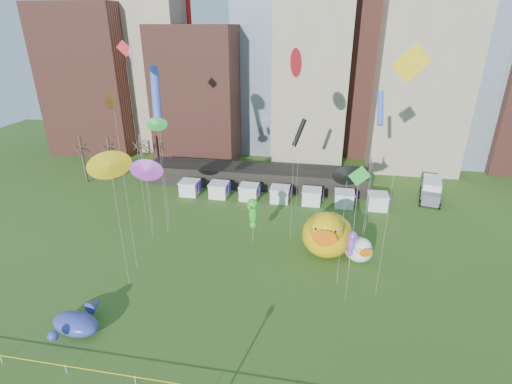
% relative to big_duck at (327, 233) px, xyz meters
% --- Properties ---
extents(skyline, '(101.00, 23.00, 68.00)m').
position_rel_big_duck_xyz_m(skyline, '(-6.17, 39.52, 18.46)').
color(skyline, brown).
rests_on(skyline, ground).
extents(pavilion, '(38.00, 6.00, 3.20)m').
position_rel_big_duck_xyz_m(pavilion, '(-12.42, 20.46, -1.38)').
color(pavilion, black).
rests_on(pavilion, ground).
extents(vendor_tents, '(33.24, 2.80, 2.40)m').
position_rel_big_duck_xyz_m(vendor_tents, '(-7.41, 14.46, -1.88)').
color(vendor_tents, white).
rests_on(vendor_tents, ground).
extents(bare_trees, '(8.44, 6.44, 8.50)m').
position_rel_big_duck_xyz_m(bare_trees, '(-38.59, 19.00, 1.03)').
color(bare_trees, '#382B21').
rests_on(bare_trees, ground).
extents(big_duck, '(6.79, 8.72, 6.50)m').
position_rel_big_duck_xyz_m(big_duck, '(0.00, 0.00, 0.00)').
color(big_duck, '#E4B20B').
rests_on(big_duck, ground).
extents(small_duck, '(4.15, 4.91, 3.50)m').
position_rel_big_duck_xyz_m(small_duck, '(3.86, -0.65, -1.38)').
color(small_duck, white).
rests_on(small_duck, ground).
extents(seahorse_green, '(1.64, 1.92, 6.16)m').
position_rel_big_duck_xyz_m(seahorse_green, '(-9.31, 1.35, 1.46)').
color(seahorse_green, silver).
rests_on(seahorse_green, ground).
extents(seahorse_purple, '(1.42, 1.58, 4.61)m').
position_rel_big_duck_xyz_m(seahorse_purple, '(2.75, -2.00, 0.29)').
color(seahorse_purple, silver).
rests_on(seahorse_purple, ground).
extents(whale_inflatable, '(5.14, 6.16, 2.11)m').
position_rel_big_duck_xyz_m(whale_inflatable, '(-22.28, -17.04, -2.02)').
color(whale_inflatable, '#433796').
rests_on(whale_inflatable, ground).
extents(box_truck, '(4.23, 7.77, 3.13)m').
position_rel_big_duck_xyz_m(box_truck, '(16.38, 19.66, -1.38)').
color(box_truck, white).
rests_on(box_truck, ground).
extents(kite_0, '(1.43, 2.99, 23.66)m').
position_rel_big_duck_xyz_m(kite_0, '(-4.63, 3.04, 19.13)').
color(kite_0, silver).
rests_on(kite_0, ground).
extents(kite_1, '(0.69, 2.69, 12.47)m').
position_rel_big_duck_xyz_m(kite_1, '(4.33, 1.68, 8.14)').
color(kite_1, silver).
rests_on(kite_1, ground).
extents(kite_2, '(1.97, 0.46, 13.53)m').
position_rel_big_duck_xyz_m(kite_2, '(1.29, -5.60, 9.55)').
color(kite_2, silver).
rests_on(kite_2, ground).
extents(kite_3, '(1.94, 0.52, 14.67)m').
position_rel_big_duck_xyz_m(kite_3, '(2.12, -8.33, 10.30)').
color(kite_3, silver).
rests_on(kite_3, ground).
extents(kite_4, '(2.77, 1.61, 24.67)m').
position_rel_big_duck_xyz_m(kite_4, '(5.24, -7.03, 19.66)').
color(kite_4, silver).
rests_on(kite_4, ground).
extents(kite_5, '(2.31, 3.76, 21.46)m').
position_rel_big_duck_xyz_m(kite_5, '(-21.70, 3.55, 15.38)').
color(kite_5, silver).
rests_on(kite_5, ground).
extents(kite_6, '(0.36, 1.65, 20.09)m').
position_rel_big_duck_xyz_m(kite_6, '(-21.56, -6.70, 16.20)').
color(kite_6, silver).
rests_on(kite_6, ground).
extents(kite_7, '(2.97, 0.60, 10.34)m').
position_rel_big_duck_xyz_m(kite_7, '(-23.20, 1.58, 5.88)').
color(kite_7, silver).
rests_on(kite_7, ground).
extents(kite_8, '(1.96, 0.37, 24.23)m').
position_rel_big_duck_xyz_m(kite_8, '(-26.16, 5.57, 19.17)').
color(kite_8, silver).
rests_on(kite_8, ground).
extents(kite_9, '(1.83, 2.78, 24.56)m').
position_rel_big_duck_xyz_m(kite_9, '(-22.64, 0.07, 20.06)').
color(kite_9, silver).
rests_on(kite_9, ground).
extents(kite_10, '(2.21, 1.98, 13.99)m').
position_rel_big_duck_xyz_m(kite_10, '(-4.64, 11.79, 9.04)').
color(kite_10, silver).
rests_on(kite_10, ground).
extents(kite_11, '(1.65, 0.71, 15.77)m').
position_rel_big_duck_xyz_m(kite_11, '(-21.06, 1.53, 11.91)').
color(kite_11, silver).
rests_on(kite_11, ground).
extents(kite_12, '(2.29, 2.17, 15.16)m').
position_rel_big_duck_xyz_m(kite_12, '(-20.87, -9.97, 10.76)').
color(kite_12, silver).
rests_on(kite_12, ground).
extents(kite_13, '(0.91, 2.23, 19.39)m').
position_rel_big_duck_xyz_m(kite_13, '(4.68, 2.94, 14.53)').
color(kite_13, silver).
rests_on(kite_13, ground).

